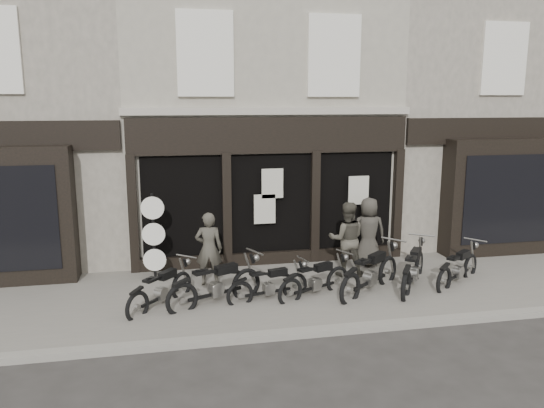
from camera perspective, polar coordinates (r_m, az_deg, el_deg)
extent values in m
plane|color=#2D2B28|center=(11.33, 2.89, -11.28)|extent=(90.00, 90.00, 0.00)
cube|color=slate|center=(12.12, 1.84, -9.44)|extent=(30.00, 4.20, 0.12)
cube|color=gray|center=(10.19, 4.67, -13.54)|extent=(30.00, 0.25, 0.13)
cube|color=#A7A08F|center=(16.36, -2.21, 10.34)|extent=(7.20, 6.00, 8.20)
cube|color=black|center=(13.35, -0.06, 7.40)|extent=(7.10, 0.18, 0.90)
cube|color=black|center=(13.67, -0.11, -0.77)|extent=(6.50, 0.10, 2.95)
cube|color=black|center=(13.93, -0.05, -5.99)|extent=(7.10, 0.20, 0.44)
cube|color=#ACA395|center=(13.36, -0.09, 9.97)|extent=(7.30, 0.22, 0.18)
cube|color=white|center=(13.18, -7.19, 15.75)|extent=(1.35, 0.12, 2.00)
cube|color=black|center=(13.21, -7.20, 15.74)|extent=(1.05, 0.06, 1.70)
cube|color=white|center=(13.80, 6.69, 15.55)|extent=(1.35, 0.12, 2.00)
cube|color=black|center=(13.83, 6.65, 15.54)|extent=(1.05, 0.06, 1.70)
cube|color=black|center=(13.36, -14.71, -1.20)|extent=(0.22, 0.22, 3.00)
cube|color=black|center=(13.41, -4.87, -0.82)|extent=(0.22, 0.22, 3.00)
cube|color=black|center=(13.85, 4.62, -0.44)|extent=(0.22, 0.22, 3.00)
cube|color=black|center=(14.65, 13.31, -0.08)|extent=(0.22, 0.22, 3.00)
cube|color=beige|center=(13.37, 0.04, 2.22)|extent=(0.55, 0.04, 0.75)
cube|color=beige|center=(14.04, 9.29, 1.47)|extent=(0.55, 0.04, 0.75)
cube|color=beige|center=(13.44, -0.80, -0.54)|extent=(0.55, 0.04, 0.75)
cube|color=#A19788|center=(16.58, -24.75, 9.36)|extent=(5.50, 6.00, 8.20)
cube|color=black|center=(13.58, -27.10, -1.22)|extent=(3.20, 0.70, 3.20)
cube|color=#A19788|center=(18.47, 17.94, 9.90)|extent=(5.50, 6.00, 8.20)
cube|color=black|center=(15.84, 23.30, 0.69)|extent=(3.20, 0.70, 3.20)
cube|color=black|center=(15.56, 24.02, 0.46)|extent=(2.60, 0.06, 2.40)
cube|color=black|center=(15.89, 23.18, 7.28)|extent=(5.40, 0.16, 0.70)
cube|color=white|center=(15.92, 23.70, 14.11)|extent=(1.30, 0.10, 1.90)
cube|color=black|center=(15.94, 23.63, 14.11)|extent=(1.00, 0.06, 1.60)
torus|color=black|center=(11.89, -9.73, -8.68)|extent=(0.48, 0.55, 0.64)
torus|color=black|center=(10.93, -14.28, -10.68)|extent=(0.48, 0.55, 0.64)
cube|color=black|center=(11.42, -11.89, -9.82)|extent=(0.76, 0.89, 0.06)
cube|color=gray|center=(11.40, -11.85, -9.44)|extent=(0.28, 0.28, 0.25)
cube|color=black|center=(11.45, -11.17, -7.43)|extent=(0.40, 0.44, 0.16)
cube|color=black|center=(11.06, -12.96, -7.96)|extent=(0.33, 0.34, 0.06)
cylinder|color=gray|center=(11.86, -9.20, -5.56)|extent=(0.44, 0.38, 0.03)
torus|color=black|center=(11.71, -2.82, -8.63)|extent=(0.70, 0.40, 0.73)
torus|color=black|center=(10.99, -9.67, -10.14)|extent=(0.70, 0.40, 0.73)
cube|color=black|center=(11.34, -6.13, -9.58)|extent=(1.17, 0.59, 0.06)
cube|color=gray|center=(11.33, -6.04, -9.16)|extent=(0.31, 0.28, 0.28)
cube|color=black|center=(11.32, -4.96, -6.98)|extent=(0.52, 0.37, 0.18)
cube|color=black|center=(11.02, -7.63, -7.30)|extent=(0.38, 0.33, 0.06)
cylinder|color=gray|center=(11.62, -1.89, -5.13)|extent=(0.30, 0.58, 0.04)
torus|color=black|center=(11.78, 2.46, -8.81)|extent=(0.61, 0.23, 0.61)
torus|color=black|center=(11.27, -3.48, -9.77)|extent=(0.61, 0.23, 0.61)
cube|color=black|center=(11.52, -0.44, -9.46)|extent=(1.04, 0.30, 0.05)
cube|color=gray|center=(11.50, -0.36, -9.11)|extent=(0.25, 0.21, 0.23)
cube|color=black|center=(11.48, 0.62, -7.36)|extent=(0.44, 0.25, 0.15)
cube|color=black|center=(11.27, -1.69, -7.53)|extent=(0.30, 0.24, 0.05)
cylinder|color=gray|center=(11.68, 3.34, -5.94)|extent=(0.16, 0.51, 0.03)
torus|color=black|center=(12.19, 7.04, -8.11)|extent=(0.62, 0.35, 0.64)
torus|color=black|center=(11.35, 1.96, -9.52)|extent=(0.62, 0.35, 0.64)
cube|color=black|center=(11.77, 4.59, -8.97)|extent=(1.03, 0.52, 0.06)
cube|color=gray|center=(11.76, 4.67, -8.61)|extent=(0.28, 0.25, 0.24)
cube|color=black|center=(11.79, 5.53, -6.74)|extent=(0.46, 0.33, 0.16)
cube|color=black|center=(11.44, 3.55, -7.06)|extent=(0.34, 0.29, 0.06)
cylinder|color=gray|center=(12.14, 7.82, -5.14)|extent=(0.26, 0.51, 0.03)
torus|color=black|center=(12.78, 12.30, -7.12)|extent=(0.66, 0.54, 0.75)
torus|color=black|center=(11.47, 8.40, -9.11)|extent=(0.66, 0.54, 0.75)
cube|color=black|center=(12.13, 10.45, -8.26)|extent=(1.07, 0.85, 0.07)
cube|color=gray|center=(12.12, 10.52, -7.84)|extent=(0.33, 0.32, 0.29)
cube|color=black|center=(12.22, 11.23, -5.65)|extent=(0.52, 0.46, 0.19)
cube|color=black|center=(11.69, 9.72, -6.14)|extent=(0.40, 0.38, 0.07)
cylinder|color=gray|center=(12.79, 12.96, -3.74)|extent=(0.42, 0.53, 0.04)
torus|color=black|center=(13.38, 15.49, -6.46)|extent=(0.52, 0.66, 0.74)
torus|color=black|center=(11.89, 14.21, -8.62)|extent=(0.52, 0.66, 0.74)
cube|color=black|center=(12.65, 14.88, -7.67)|extent=(0.81, 1.08, 0.07)
cube|color=gray|center=(12.64, 14.92, -7.26)|extent=(0.31, 0.33, 0.28)
cube|color=black|center=(12.77, 15.22, -5.14)|extent=(0.45, 0.52, 0.19)
cube|color=black|center=(12.17, 14.73, -5.69)|extent=(0.37, 0.39, 0.07)
cylinder|color=gray|center=(13.42, 15.82, -3.22)|extent=(0.54, 0.41, 0.04)
torus|color=black|center=(13.83, 20.51, -6.37)|extent=(0.59, 0.46, 0.66)
torus|color=black|center=(12.59, 18.00, -7.92)|extent=(0.59, 0.46, 0.66)
cube|color=black|center=(13.22, 19.31, -7.27)|extent=(0.97, 0.72, 0.06)
cube|color=gray|center=(13.21, 19.37, -6.93)|extent=(0.29, 0.28, 0.25)
cube|color=black|center=(13.31, 19.88, -5.16)|extent=(0.46, 0.40, 0.17)
cube|color=black|center=(12.82, 18.92, -5.53)|extent=(0.35, 0.33, 0.06)
cylinder|color=gray|center=(13.85, 21.04, -3.61)|extent=(0.36, 0.48, 0.04)
imported|color=#413E35|center=(12.23, -6.81, -4.81)|extent=(0.68, 0.50, 1.71)
imported|color=#474339|center=(12.92, 8.03, -3.75)|extent=(1.00, 0.85, 1.81)
imported|color=#39352F|center=(13.76, 10.34, -2.98)|extent=(0.94, 0.69, 1.78)
cylinder|color=black|center=(13.05, -12.40, -8.33)|extent=(0.35, 0.35, 0.06)
cylinder|color=black|center=(12.74, -12.60, -3.76)|extent=(0.07, 0.07, 2.21)
cylinder|color=black|center=(12.54, -12.74, -0.40)|extent=(0.54, 0.07, 0.54)
cylinder|color=white|center=(12.51, -12.75, -0.42)|extent=(0.54, 0.04, 0.54)
cylinder|color=black|center=(12.67, -12.63, -3.17)|extent=(0.54, 0.07, 0.54)
cylinder|color=white|center=(12.65, -12.63, -3.19)|extent=(0.54, 0.04, 0.54)
cylinder|color=black|center=(12.84, -12.51, -5.87)|extent=(0.54, 0.07, 0.54)
cylinder|color=white|center=(12.81, -12.51, -5.90)|extent=(0.54, 0.04, 0.54)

